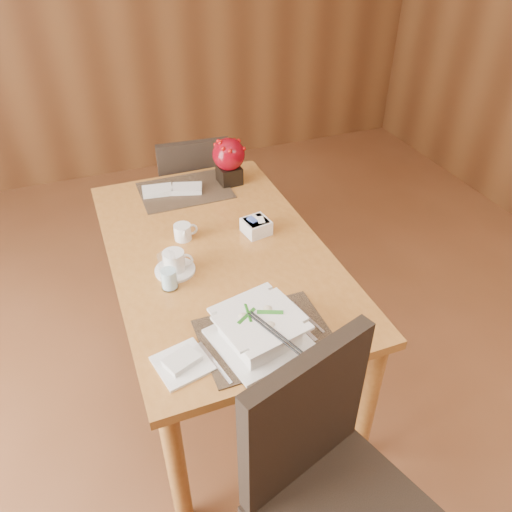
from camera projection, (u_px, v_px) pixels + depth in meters
name	position (u px, v px, depth m)	size (l,w,h in m)	color
ground	(268.00, 465.00, 2.16)	(6.00, 6.00, 0.00)	brown
dining_table	(219.00, 267.00, 2.21)	(0.90, 1.50, 0.75)	#AA6C2F
placemat_near	(265.00, 336.00, 1.74)	(0.45, 0.33, 0.01)	black
placemat_far	(185.00, 190.00, 2.56)	(0.45, 0.33, 0.01)	black
soup_setting	(260.00, 330.00, 1.69)	(0.35, 0.35, 0.12)	white
coffee_cup	(174.00, 263.00, 2.01)	(0.17, 0.17, 0.09)	white
water_glass	(168.00, 272.00, 1.91)	(0.07, 0.07, 0.16)	white
creamer_jug	(183.00, 232.00, 2.20)	(0.10, 0.10, 0.07)	white
sugar_caddy	(256.00, 227.00, 2.24)	(0.11, 0.11, 0.07)	white
berry_decor	(229.00, 158.00, 2.55)	(0.17, 0.17, 0.25)	black
napkins_far	(174.00, 189.00, 2.54)	(0.30, 0.11, 0.03)	silver
bread_plate	(182.00, 364.00, 1.64)	(0.17, 0.17, 0.01)	white
near_chair	(330.00, 483.00, 1.50)	(0.60, 0.60, 1.03)	black
far_chair	(194.00, 195.00, 3.01)	(0.45, 0.46, 0.90)	black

